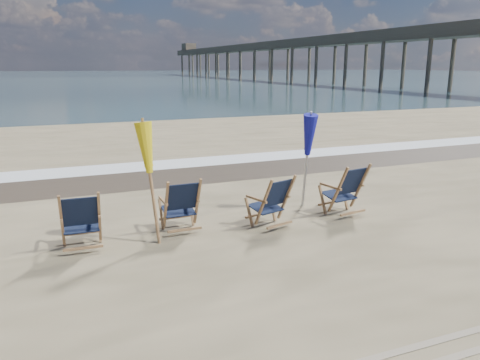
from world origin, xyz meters
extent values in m
plane|color=#365059|center=(0.00, 128.00, 0.00)|extent=(400.00, 400.00, 0.00)
cube|color=silver|center=(0.00, 8.30, 0.00)|extent=(200.00, 1.40, 0.01)
cube|color=#42362A|center=(0.00, 6.80, 0.00)|extent=(200.00, 2.60, 0.00)
cylinder|color=#9B6E45|center=(-1.70, 1.99, 1.03)|extent=(0.06, 0.06, 2.07)
cone|color=yellow|center=(-1.70, 1.99, 1.59)|extent=(0.30, 0.30, 0.85)
cylinder|color=#A5A5AD|center=(1.69, 2.69, 1.02)|extent=(0.06, 0.06, 2.04)
cone|color=#161798|center=(1.69, 2.69, 1.56)|extent=(0.30, 0.30, 0.85)
camera|label=1|loc=(-3.18, -5.66, 2.99)|focal=35.00mm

